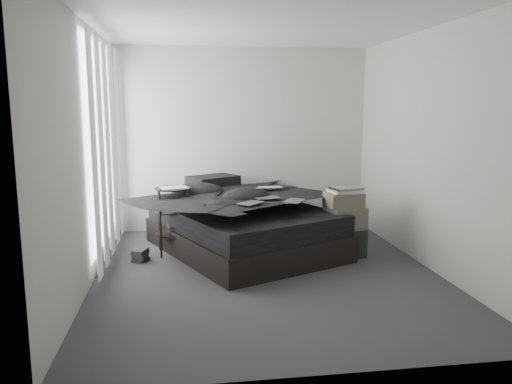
{
  "coord_description": "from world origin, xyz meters",
  "views": [
    {
      "loc": [
        -0.86,
        -5.06,
        1.75
      ],
      "look_at": [
        0.0,
        0.8,
        0.75
      ],
      "focal_mm": 35.0,
      "sensor_mm": 36.0,
      "label": 1
    }
  ],
  "objects": [
    {
      "name": "mattress",
      "position": [
        -0.14,
        0.89,
        0.42
      ],
      "size": [
        2.38,
        2.65,
        0.24
      ],
      "primitive_type": "cube",
      "rotation": [
        0.0,
        0.0,
        0.42
      ],
      "color": "black",
      "rests_on": "bed"
    },
    {
      "name": "curtain_left",
      "position": [
        -1.73,
        0.9,
        1.28
      ],
      "size": [
        0.06,
        2.12,
        2.48
      ],
      "primitive_type": "cube",
      "color": "white",
      "rests_on": "wall_left"
    },
    {
      "name": "pillow_upper",
      "position": [
        -0.47,
        1.67,
        0.77
      ],
      "size": [
        0.76,
        0.69,
        0.14
      ],
      "primitive_type": "cube",
      "rotation": [
        0.0,
        0.0,
        0.53
      ],
      "color": "black",
      "rests_on": "pillow_lower"
    },
    {
      "name": "box_upper",
      "position": [
        1.0,
        0.5,
        0.68
      ],
      "size": [
        0.44,
        0.37,
        0.18
      ],
      "primitive_type": "cube",
      "rotation": [
        0.0,
        0.0,
        0.1
      ],
      "color": "#5D5949",
      "rests_on": "box_mid"
    },
    {
      "name": "window_left",
      "position": [
        -1.78,
        0.9,
        1.35
      ],
      "size": [
        0.02,
        2.0,
        2.3
      ],
      "primitive_type": "cube",
      "color": "white",
      "rests_on": "wall_left"
    },
    {
      "name": "wall_left",
      "position": [
        -1.8,
        0.0,
        1.3
      ],
      "size": [
        0.01,
        4.2,
        2.6
      ],
      "primitive_type": "cube",
      "color": "beige",
      "rests_on": "ground"
    },
    {
      "name": "duvet",
      "position": [
        -0.12,
        0.84,
        0.67
      ],
      "size": [
        2.29,
        2.42,
        0.26
      ],
      "primitive_type": "imported",
      "rotation": [
        0.0,
        0.0,
        0.42
      ],
      "color": "black",
      "rests_on": "mattress"
    },
    {
      "name": "papers",
      "position": [
        -0.98,
        0.89,
        0.81
      ],
      "size": [
        0.36,
        0.3,
        0.02
      ],
      "primitive_type": "cube",
      "rotation": [
        0.0,
        0.0,
        0.26
      ],
      "color": "white",
      "rests_on": "side_stand"
    },
    {
      "name": "comic_a",
      "position": [
        -0.14,
        0.23,
        0.81
      ],
      "size": [
        0.33,
        0.33,
        0.01
      ],
      "primitive_type": "cube",
      "rotation": [
        0.0,
        0.0,
        0.81
      ],
      "color": "black",
      "rests_on": "duvet"
    },
    {
      "name": "floor_books",
      "position": [
        -1.38,
        0.64,
        0.07
      ],
      "size": [
        0.2,
        0.23,
        0.14
      ],
      "primitive_type": "cube",
      "rotation": [
        0.0,
        0.0,
        -0.38
      ],
      "color": "black",
      "rests_on": "floor"
    },
    {
      "name": "box_mid",
      "position": [
        1.02,
        0.5,
        0.46
      ],
      "size": [
        0.49,
        0.42,
        0.26
      ],
      "primitive_type": "cube",
      "rotation": [
        0.0,
        0.0,
        0.23
      ],
      "color": "#5D5949",
      "rests_on": "box_lower"
    },
    {
      "name": "laptop",
      "position": [
        0.22,
        1.11,
        0.82
      ],
      "size": [
        0.38,
        0.27,
        0.03
      ],
      "primitive_type": "imported",
      "rotation": [
        0.0,
        0.0,
        0.11
      ],
      "color": "silver",
      "rests_on": "duvet"
    },
    {
      "name": "art_book_snake",
      "position": [
        1.02,
        0.5,
        0.82
      ],
      "size": [
        0.39,
        0.34,
        0.03
      ],
      "primitive_type": "cube",
      "rotation": [
        0.0,
        0.0,
        0.26
      ],
      "color": "silver",
      "rests_on": "art_book_white"
    },
    {
      "name": "art_book_white",
      "position": [
        1.01,
        0.5,
        0.79
      ],
      "size": [
        0.38,
        0.33,
        0.03
      ],
      "primitive_type": "cube",
      "rotation": [
        0.0,
        0.0,
        0.16
      ],
      "color": "silver",
      "rests_on": "box_upper"
    },
    {
      "name": "bed",
      "position": [
        -0.14,
        0.89,
        0.15
      ],
      "size": [
        2.47,
        2.74,
        0.3
      ],
      "primitive_type": "cube",
      "rotation": [
        0.0,
        0.0,
        0.42
      ],
      "color": "black",
      "rests_on": "floor"
    },
    {
      "name": "wall_back",
      "position": [
        0.0,
        2.1,
        1.3
      ],
      "size": [
        3.6,
        0.01,
        2.6
      ],
      "primitive_type": "cube",
      "color": "beige",
      "rests_on": "ground"
    },
    {
      "name": "comic_c",
      "position": [
        0.35,
        0.27,
        0.82
      ],
      "size": [
        0.3,
        0.34,
        0.01
      ],
      "primitive_type": "cube",
      "rotation": [
        0.0,
        0.0,
        1.03
      ],
      "color": "black",
      "rests_on": "duvet"
    },
    {
      "name": "side_stand",
      "position": [
        -0.99,
        0.9,
        0.4
      ],
      "size": [
        0.47,
        0.47,
        0.8
      ],
      "primitive_type": "cylinder",
      "rotation": [
        0.0,
        0.0,
        0.09
      ],
      "color": "black",
      "rests_on": "floor"
    },
    {
      "name": "comic_b",
      "position": [
        0.09,
        0.51,
        0.82
      ],
      "size": [
        0.32,
        0.24,
        0.01
      ],
      "primitive_type": "cube",
      "rotation": [
        0.0,
        0.0,
        0.21
      ],
      "color": "black",
      "rests_on": "duvet"
    },
    {
      "name": "ceiling",
      "position": [
        0.0,
        0.0,
        2.6
      ],
      "size": [
        3.6,
        4.2,
        0.01
      ],
      "primitive_type": "cube",
      "color": "white",
      "rests_on": "ground"
    },
    {
      "name": "box_lower",
      "position": [
        1.01,
        0.5,
        0.17
      ],
      "size": [
        0.5,
        0.42,
        0.34
      ],
      "primitive_type": "cube",
      "rotation": [
        0.0,
        0.0,
        0.16
      ],
      "color": "black",
      "rests_on": "floor"
    },
    {
      "name": "floor",
      "position": [
        0.0,
        0.0,
        0.0
      ],
      "size": [
        3.6,
        4.2,
        0.01
      ],
      "primitive_type": "cube",
      "color": "#37373A",
      "rests_on": "ground"
    },
    {
      "name": "pillow_lower",
      "position": [
        -0.55,
        1.66,
        0.62
      ],
      "size": [
        0.8,
        0.69,
        0.15
      ],
      "primitive_type": "cube",
      "rotation": [
        0.0,
        0.0,
        0.42
      ],
      "color": "black",
      "rests_on": "mattress"
    },
    {
      "name": "wall_front",
      "position": [
        0.0,
        -2.1,
        1.3
      ],
      "size": [
        3.6,
        0.01,
        2.6
      ],
      "primitive_type": "cube",
      "color": "beige",
      "rests_on": "ground"
    },
    {
      "name": "wall_right",
      "position": [
        1.8,
        0.0,
        1.3
      ],
      "size": [
        0.01,
        4.2,
        2.6
      ],
      "primitive_type": "cube",
      "color": "beige",
      "rests_on": "ground"
    }
  ]
}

